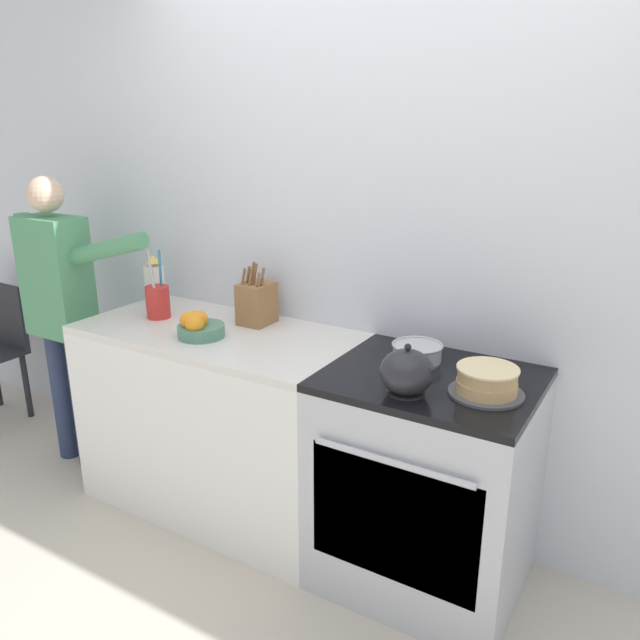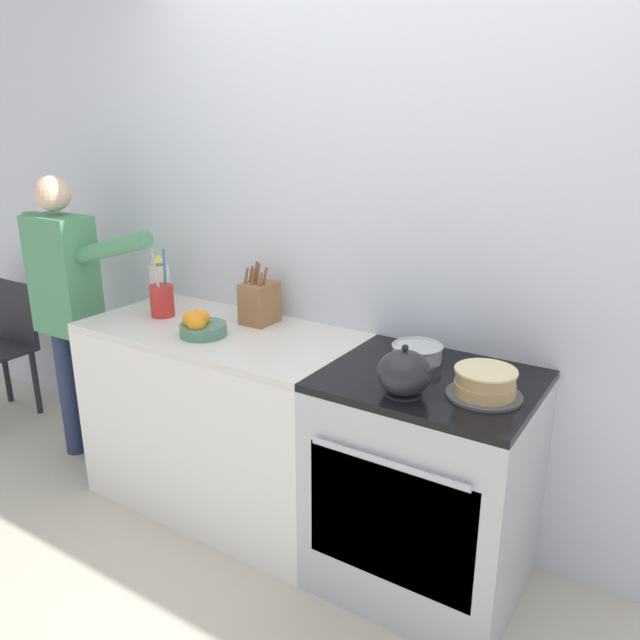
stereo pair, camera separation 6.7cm
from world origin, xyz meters
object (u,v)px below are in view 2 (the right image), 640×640
(layer_cake, at_px, (485,384))
(person_baker, at_px, (67,299))
(mixing_bowl, at_px, (417,353))
(tea_kettle, at_px, (405,373))
(dining_chair, at_px, (3,340))
(knife_block, at_px, (259,302))
(stove_range, at_px, (424,483))
(utensil_crock, at_px, (162,299))
(fruit_bowl, at_px, (200,325))
(milk_carton, at_px, (160,280))

(layer_cake, xyz_separation_m, person_baker, (-2.19, -0.04, -0.03))
(mixing_bowl, bearing_deg, tea_kettle, -73.91)
(tea_kettle, distance_m, person_baker, 1.95)
(layer_cake, height_order, dining_chair, layer_cake)
(tea_kettle, height_order, knife_block, knife_block)
(layer_cake, xyz_separation_m, mixing_bowl, (-0.33, 0.18, -0.01))
(stove_range, xyz_separation_m, layer_cake, (0.22, -0.05, 0.49))
(utensil_crock, height_order, person_baker, person_baker)
(knife_block, xyz_separation_m, dining_chair, (-1.91, -0.16, -0.51))
(stove_range, relative_size, tea_kettle, 3.90)
(stove_range, bearing_deg, layer_cake, -13.57)
(mixing_bowl, relative_size, knife_block, 0.71)
(fruit_bowl, bearing_deg, utensil_crock, 161.62)
(layer_cake, height_order, tea_kettle, tea_kettle)
(mixing_bowl, relative_size, milk_carton, 0.79)
(knife_block, relative_size, dining_chair, 0.34)
(layer_cake, distance_m, fruit_bowl, 1.25)
(fruit_bowl, xyz_separation_m, person_baker, (-0.94, 0.02, -0.03))
(milk_carton, relative_size, dining_chair, 0.30)
(stove_range, relative_size, person_baker, 0.58)
(utensil_crock, distance_m, person_baker, 0.60)
(layer_cake, height_order, knife_block, knife_block)
(stove_range, bearing_deg, fruit_bowl, -173.95)
(fruit_bowl, distance_m, dining_chair, 1.86)
(layer_cake, height_order, utensil_crock, utensil_crock)
(layer_cake, xyz_separation_m, utensil_crock, (-1.60, 0.06, 0.04))
(tea_kettle, xyz_separation_m, knife_block, (-0.91, 0.36, 0.02))
(layer_cake, relative_size, utensil_crock, 0.74)
(tea_kettle, relative_size, milk_carton, 0.89)
(layer_cake, xyz_separation_m, tea_kettle, (-0.24, -0.13, 0.03))
(fruit_bowl, bearing_deg, person_baker, 179.05)
(mixing_bowl, height_order, dining_chair, mixing_bowl)
(mixing_bowl, bearing_deg, milk_carton, 178.70)
(utensil_crock, relative_size, fruit_bowl, 1.71)
(mixing_bowl, distance_m, fruit_bowl, 0.95)
(fruit_bowl, height_order, dining_chair, fruit_bowl)
(utensil_crock, height_order, dining_chair, utensil_crock)
(mixing_bowl, xyz_separation_m, dining_chair, (-2.72, -0.11, -0.44))
(knife_block, distance_m, utensil_crock, 0.49)
(stove_range, height_order, layer_cake, layer_cake)
(person_baker, bearing_deg, stove_range, 2.40)
(layer_cake, relative_size, fruit_bowl, 1.27)
(utensil_crock, height_order, milk_carton, utensil_crock)
(mixing_bowl, distance_m, utensil_crock, 1.28)
(utensil_crock, distance_m, fruit_bowl, 0.37)
(stove_range, xyz_separation_m, fruit_bowl, (-1.03, -0.11, 0.50))
(person_baker, distance_m, dining_chair, 0.97)
(mixing_bowl, bearing_deg, stove_range, -48.53)
(tea_kettle, xyz_separation_m, milk_carton, (-1.53, 0.34, 0.04))
(stove_range, relative_size, layer_cake, 3.44)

